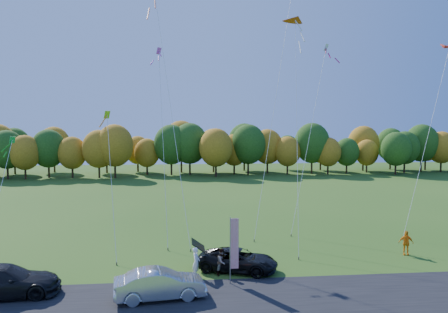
{
  "coord_description": "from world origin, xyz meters",
  "views": [
    {
      "loc": [
        -3.27,
        -26.78,
        9.3
      ],
      "look_at": [
        0.0,
        6.0,
        7.0
      ],
      "focal_mm": 35.0,
      "sensor_mm": 36.0,
      "label": 1
    }
  ],
  "objects": [
    {
      "name": "person_tailgate_b",
      "position": [
        -0.73,
        -0.13,
        0.83
      ],
      "size": [
        1.01,
        1.02,
        1.66
      ],
      "primitive_type": "imported",
      "rotation": [
        0.0,
        0.0,
        0.83
      ],
      "color": "gray",
      "rests_on": "ground"
    },
    {
      "name": "kite_diamond_pink",
      "position": [
        -4.72,
        9.56,
        8.22
      ],
      "size": [
        1.44,
        8.51,
        16.66
      ],
      "color": "#4C3F33",
      "rests_on": "ground"
    },
    {
      "name": "kite_diamond_white",
      "position": [
        8.32,
        11.53,
        8.5
      ],
      "size": [
        5.28,
        6.17,
        17.46
      ],
      "color": "#4C3F33",
      "rests_on": "ground"
    },
    {
      "name": "kite_parafoil_rainbow",
      "position": [
        18.31,
        9.44,
        8.47
      ],
      "size": [
        8.85,
        6.22,
        17.29
      ],
      "color": "#4C3F33",
      "rests_on": "ground"
    },
    {
      "name": "dark_truck_a",
      "position": [
        -12.94,
        -2.45,
        0.86
      ],
      "size": [
        6.15,
        3.01,
        1.72
      ],
      "primitive_type": "imported",
      "rotation": [
        0.0,
        0.0,
        1.67
      ],
      "color": "black",
      "rests_on": "ground"
    },
    {
      "name": "person_tailgate_a",
      "position": [
        -2.37,
        -0.43,
        0.93
      ],
      "size": [
        0.59,
        0.76,
        1.86
      ],
      "primitive_type": "imported",
      "rotation": [
        0.0,
        0.0,
        1.33
      ],
      "color": "white",
      "rests_on": "ground"
    },
    {
      "name": "asphalt_strip",
      "position": [
        0.0,
        -4.0,
        0.01
      ],
      "size": [
        90.0,
        6.0,
        0.01
      ],
      "primitive_type": "cube",
      "color": "black",
      "rests_on": "ground"
    },
    {
      "name": "tree_line",
      "position": [
        0.0,
        55.0,
        0.0
      ],
      "size": [
        116.0,
        12.0,
        10.0
      ],
      "primitive_type": null,
      "color": "#1E4711",
      "rests_on": "ground"
    },
    {
      "name": "kite_diamond_yellow",
      "position": [
        -8.43,
        6.15,
        5.25
      ],
      "size": [
        2.23,
        7.96,
        10.86
      ],
      "color": "#4C3F33",
      "rests_on": "ground"
    },
    {
      "name": "silver_sedan",
      "position": [
        -4.42,
        -3.61,
        0.8
      ],
      "size": [
        5.08,
        2.4,
        1.61
      ],
      "primitive_type": "imported",
      "rotation": [
        0.0,
        0.0,
        1.72
      ],
      "color": "#BBBABF",
      "rests_on": "ground"
    },
    {
      "name": "ground",
      "position": [
        0.0,
        0.0,
        0.0
      ],
      "size": [
        160.0,
        160.0,
        0.0
      ],
      "primitive_type": "plane",
      "color": "#264E14"
    },
    {
      "name": "kite_delta_blue",
      "position": [
        -4.21,
        10.86,
        11.72
      ],
      "size": [
        4.73,
        12.49,
        24.3
      ],
      "color": "#4C3F33",
      "rests_on": "ground"
    },
    {
      "name": "feather_flag",
      "position": [
        -0.21,
        -1.73,
        2.44
      ],
      "size": [
        0.53,
        0.08,
        4.0
      ],
      "color": "#999999",
      "rests_on": "ground"
    },
    {
      "name": "kite_parafoil_orange",
      "position": [
        5.96,
        12.86,
        15.26
      ],
      "size": [
        8.35,
        11.53,
        30.86
      ],
      "color": "#4C3F33",
      "rests_on": "ground"
    },
    {
      "name": "black_suv",
      "position": [
        0.35,
        0.47,
        0.71
      ],
      "size": [
        5.61,
        4.09,
        1.42
      ],
      "primitive_type": "imported",
      "rotation": [
        0.0,
        0.0,
        1.19
      ],
      "color": "black",
      "rests_on": "ground"
    },
    {
      "name": "kite_delta_red",
      "position": [
        6.07,
        7.67,
        9.86
      ],
      "size": [
        3.45,
        11.23,
        20.21
      ],
      "color": "#4C3F33",
      "rests_on": "ground"
    },
    {
      "name": "person_east",
      "position": [
        12.89,
        2.74,
        0.88
      ],
      "size": [
        1.1,
        0.69,
        1.75
      ],
      "primitive_type": "imported",
      "rotation": [
        0.0,
        0.0,
        -0.28
      ],
      "color": "orange",
      "rests_on": "ground"
    },
    {
      "name": "kite_diamond_green",
      "position": [
        -15.81,
        5.17,
        5.49
      ],
      "size": [
        0.86,
        6.6,
        8.77
      ],
      "color": "#4C3F33",
      "rests_on": "ground"
    }
  ]
}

